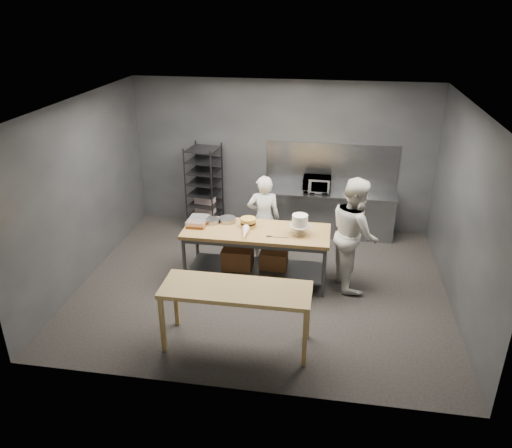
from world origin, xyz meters
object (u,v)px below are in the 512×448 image
(microwave, at_px, (317,184))
(frosted_cake_stand, at_px, (300,222))
(work_table, at_px, (255,248))
(near_counter, at_px, (236,294))
(chef_behind, at_px, (264,218))
(layer_cake, at_px, (248,223))
(chef_right, at_px, (354,233))
(speed_rack, at_px, (204,188))

(microwave, relative_size, frosted_cake_stand, 1.59)
(work_table, height_order, frosted_cake_stand, frosted_cake_stand)
(near_counter, bearing_deg, work_table, 91.22)
(work_table, distance_m, chef_behind, 0.77)
(near_counter, xyz_separation_m, layer_cake, (-0.17, 1.88, 0.19))
(layer_cake, bearing_deg, frosted_cake_stand, -9.54)
(chef_right, distance_m, microwave, 2.04)
(work_table, relative_size, microwave, 4.43)
(near_counter, height_order, layer_cake, layer_cake)
(speed_rack, distance_m, chef_right, 3.49)
(speed_rack, bearing_deg, layer_cake, -56.26)
(speed_rack, relative_size, microwave, 3.23)
(chef_behind, distance_m, frosted_cake_stand, 1.12)
(speed_rack, bearing_deg, chef_right, -31.75)
(speed_rack, height_order, chef_right, chef_right)
(frosted_cake_stand, bearing_deg, work_table, 174.97)
(near_counter, height_order, speed_rack, speed_rack)
(frosted_cake_stand, bearing_deg, speed_rack, 136.49)
(frosted_cake_stand, distance_m, layer_cake, 0.89)
(microwave, bearing_deg, chef_behind, -124.53)
(work_table, distance_m, microwave, 2.25)
(frosted_cake_stand, bearing_deg, chef_behind, 131.09)
(chef_right, bearing_deg, microwave, 4.48)
(microwave, bearing_deg, speed_rack, -177.98)
(near_counter, distance_m, frosted_cake_stand, 1.89)
(work_table, bearing_deg, near_counter, -88.78)
(work_table, relative_size, speed_rack, 1.37)
(frosted_cake_stand, height_order, layer_cake, frosted_cake_stand)
(chef_right, bearing_deg, speed_rack, 42.61)
(work_table, bearing_deg, chef_behind, 87.31)
(chef_right, bearing_deg, chef_behind, 51.89)
(microwave, height_order, layer_cake, microwave)
(work_table, xyz_separation_m, microwave, (0.91, 2.00, 0.48))
(layer_cake, bearing_deg, speed_rack, 123.74)
(near_counter, distance_m, microwave, 3.90)
(chef_right, xyz_separation_m, layer_cake, (-1.74, -0.01, 0.06))
(frosted_cake_stand, bearing_deg, layer_cake, 170.46)
(work_table, distance_m, speed_rack, 2.37)
(chef_behind, distance_m, microwave, 1.56)
(near_counter, xyz_separation_m, chef_behind, (-0.00, 2.53, -0.01))
(chef_behind, height_order, frosted_cake_stand, chef_behind)
(work_table, height_order, microwave, microwave)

